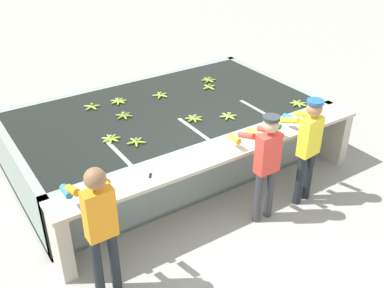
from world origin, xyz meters
TOP-DOWN VIEW (x-y plane):
  - ground_plane at (0.00, 0.00)m, footprint 80.00×80.00m
  - wash_tank at (0.00, 1.81)m, footprint 4.85×2.75m
  - work_ledge at (0.00, 0.23)m, footprint 4.85×0.45m
  - worker_0 at (-2.02, -0.32)m, footprint 0.41×0.71m
  - worker_1 at (0.30, -0.28)m, footprint 0.41×0.71m
  - worker_2 at (1.04, -0.28)m, footprint 0.45×0.73m
  - banana_bunch_floating_0 at (1.89, 0.73)m, footprint 0.28×0.28m
  - banana_bunch_floating_1 at (0.19, 2.25)m, footprint 0.27×0.27m
  - banana_bunch_floating_2 at (0.66, 0.99)m, footprint 0.27×0.28m
  - banana_bunch_floating_3 at (-0.51, 2.42)m, footprint 0.28×0.28m
  - banana_bunch_floating_4 at (-0.67, 1.89)m, footprint 0.28×0.28m
  - banana_bunch_floating_5 at (-0.96, 2.47)m, footprint 0.27×0.27m
  - banana_bunch_floating_6 at (-0.89, 1.05)m, footprint 0.27×0.28m
  - banana_bunch_floating_7 at (-1.15, 1.33)m, footprint 0.28×0.28m
  - banana_bunch_floating_8 at (0.18, 1.21)m, footprint 0.28×0.28m
  - banana_bunch_floating_9 at (1.08, 2.09)m, footprint 0.28×0.28m
  - banana_bunch_floating_10 at (1.26, 2.37)m, footprint 0.27×0.28m
  - banana_bunch_ledge_0 at (1.70, 0.30)m, footprint 0.28×0.28m
  - knife_0 at (-1.08, 0.28)m, footprint 0.23×0.30m

SIDE VIEW (x-z plane):
  - ground_plane at x=0.00m, z-range 0.00..0.00m
  - wash_tank at x=0.00m, z-range -0.01..0.92m
  - work_ledge at x=0.00m, z-range 0.20..1.12m
  - knife_0 at x=-1.08m, z-range 0.92..0.94m
  - banana_bunch_floating_0 at x=1.89m, z-range 0.90..0.98m
  - banana_bunch_floating_3 at x=-0.51m, z-range 0.90..0.98m
  - banana_bunch_floating_7 at x=-1.15m, z-range 0.90..0.98m
  - banana_bunch_floating_8 at x=0.18m, z-range 0.90..0.98m
  - banana_bunch_floating_2 at x=0.66m, z-range 0.90..0.98m
  - banana_bunch_floating_4 at x=-0.67m, z-range 0.90..0.98m
  - banana_bunch_floating_10 at x=1.26m, z-range 0.90..0.98m
  - banana_bunch_floating_1 at x=0.19m, z-range 0.90..0.98m
  - banana_bunch_floating_5 at x=-0.96m, z-range 0.90..0.98m
  - banana_bunch_floating_6 at x=-0.89m, z-range 0.90..0.98m
  - banana_bunch_floating_9 at x=1.08m, z-range 0.90..0.98m
  - banana_bunch_ledge_0 at x=1.70m, z-range 0.90..0.98m
  - worker_1 at x=0.30m, z-range 0.16..1.73m
  - worker_2 at x=1.04m, z-range 0.17..1.77m
  - worker_0 at x=-2.02m, z-range 0.17..1.83m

